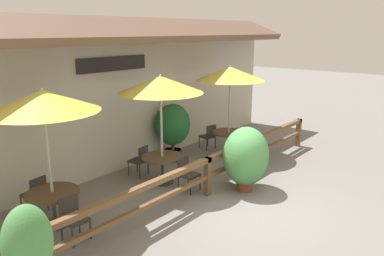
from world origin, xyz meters
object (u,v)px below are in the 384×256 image
at_px(dining_table_near, 53,198).
at_px(chair_middle_wallside, 140,159).
at_px(chair_near_streetside, 73,216).
at_px(potted_plant_corner_fern, 173,126).
at_px(chair_near_wallside, 35,193).
at_px(patio_umbrella_far, 230,74).
at_px(chair_far_streetside, 250,144).
at_px(patio_umbrella_middle, 161,85).
at_px(potted_plant_broad_leaf, 28,250).
at_px(dining_table_far, 229,136).
at_px(chair_far_wallside, 209,135).
at_px(patio_umbrella_near, 43,101).
at_px(dining_table_middle, 162,161).
at_px(chair_middle_streetside, 187,172).
at_px(potted_plant_small_flowering, 246,157).

relative_size(dining_table_near, chair_middle_wallside, 1.26).
relative_size(chair_near_streetside, potted_plant_corner_fern, 0.49).
distance_m(dining_table_near, chair_near_wallside, 0.78).
xyz_separation_m(chair_middle_wallside, patio_umbrella_far, (3.10, -0.79, 2.10)).
bearing_deg(patio_umbrella_far, chair_far_streetside, -89.06).
xyz_separation_m(patio_umbrella_middle, patio_umbrella_far, (3.07, 0.02, 0.00)).
height_order(potted_plant_broad_leaf, potted_plant_corner_fern, potted_plant_corner_fern).
distance_m(chair_near_streetside, chair_near_wallside, 1.55).
bearing_deg(potted_plant_corner_fern, patio_umbrella_middle, -145.59).
bearing_deg(chair_middle_wallside, chair_near_wallside, -12.42).
relative_size(dining_table_far, chair_far_wallside, 1.26).
bearing_deg(chair_far_wallside, patio_umbrella_near, 17.63).
height_order(chair_middle_wallside, potted_plant_corner_fern, potted_plant_corner_fern).
bearing_deg(chair_middle_wallside, patio_umbrella_middle, 82.15).
height_order(patio_umbrella_middle, dining_table_far, patio_umbrella_middle).
height_order(chair_near_wallside, patio_umbrella_middle, patio_umbrella_middle).
xyz_separation_m(chair_near_streetside, dining_table_middle, (3.04, 0.61, 0.12)).
bearing_deg(potted_plant_corner_fern, chair_middle_streetside, -129.61).
relative_size(dining_table_middle, potted_plant_broad_leaf, 0.66).
height_order(chair_near_wallside, chair_middle_wallside, same).
bearing_deg(patio_umbrella_near, potted_plant_corner_fern, 11.77).
height_order(dining_table_near, potted_plant_small_flowering, potted_plant_small_flowering).
relative_size(dining_table_middle, potted_plant_small_flowering, 0.66).
height_order(chair_near_streetside, potted_plant_corner_fern, potted_plant_corner_fern).
distance_m(patio_umbrella_near, potted_plant_small_flowering, 4.78).
relative_size(patio_umbrella_middle, chair_far_streetside, 3.36).
bearing_deg(potted_plant_small_flowering, dining_table_far, 42.39).
xyz_separation_m(patio_umbrella_near, dining_table_middle, (2.99, -0.16, -1.99)).
bearing_deg(chair_middle_streetside, dining_table_far, 13.50).
bearing_deg(patio_umbrella_middle, dining_table_middle, -86.42).
distance_m(dining_table_far, chair_far_wallside, 0.80).
height_order(dining_table_middle, patio_umbrella_far, patio_umbrella_far).
distance_m(dining_table_far, potted_plant_corner_fern, 1.85).
height_order(dining_table_near, chair_near_streetside, chair_near_streetside).
height_order(dining_table_far, chair_far_streetside, chair_far_streetside).
height_order(chair_near_streetside, patio_umbrella_middle, patio_umbrella_middle).
relative_size(patio_umbrella_middle, chair_middle_streetside, 3.36).
relative_size(dining_table_near, chair_far_wallside, 1.26).
height_order(patio_umbrella_near, potted_plant_broad_leaf, patio_umbrella_near).
height_order(chair_near_streetside, chair_middle_streetside, same).
relative_size(chair_middle_wallside, dining_table_far, 0.79).
distance_m(dining_table_far, chair_far_streetside, 0.80).
distance_m(chair_middle_streetside, potted_plant_corner_fern, 2.58).
height_order(dining_table_middle, chair_middle_streetside, chair_middle_streetside).
height_order(chair_middle_wallside, patio_umbrella_far, patio_umbrella_far).
xyz_separation_m(dining_table_near, potted_plant_broad_leaf, (-1.47, -1.92, 0.35)).
relative_size(chair_near_wallside, patio_umbrella_far, 0.30).
bearing_deg(potted_plant_small_flowering, chair_middle_wallside, 110.26).
bearing_deg(dining_table_far, chair_near_wallside, 171.31).
xyz_separation_m(patio_umbrella_far, chair_far_streetside, (0.01, -0.79, -2.10)).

